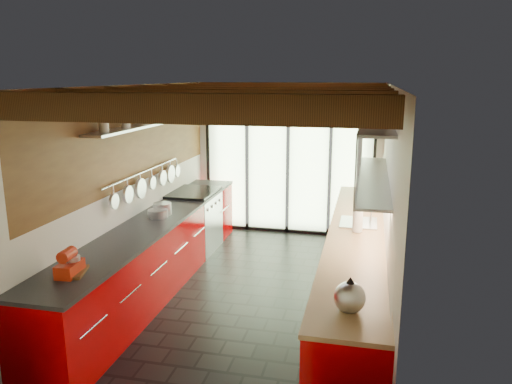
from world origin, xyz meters
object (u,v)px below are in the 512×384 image
soap_bottle (360,201)px  paper_towel (358,221)px  stand_mixer (70,264)px  bowl (361,198)px  kettle (350,295)px

soap_bottle → paper_towel: bearing=-90.0°
stand_mixer → bowl: stand_mixer is taller
stand_mixer → paper_towel: size_ratio=0.92×
paper_towel → bowl: 1.59m
kettle → paper_towel: paper_towel is taller
soap_bottle → bowl: bearing=90.0°
bowl → soap_bottle: bearing=-90.0°
paper_towel → bowl: paper_towel is taller
kettle → bowl: (-0.00, 3.67, -0.10)m
stand_mixer → soap_bottle: bearing=49.9°
stand_mixer → paper_towel: bearing=37.1°
kettle → paper_towel: (0.00, 2.08, 0.01)m
stand_mixer → kettle: bearing=-3.6°
paper_towel → soap_bottle: 1.10m
stand_mixer → kettle: kettle is taller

